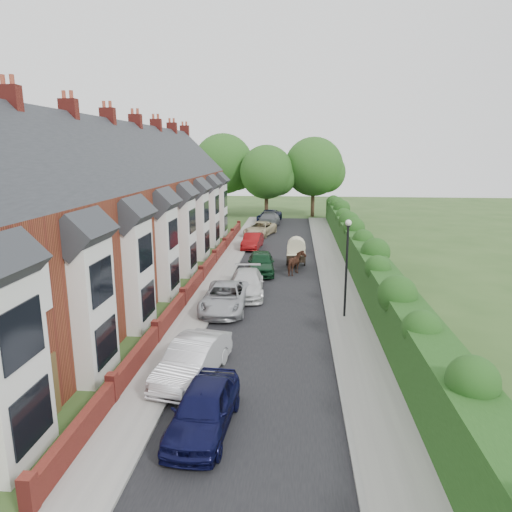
% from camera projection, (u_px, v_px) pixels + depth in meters
% --- Properties ---
extents(ground, '(140.00, 140.00, 0.00)m').
position_uv_depth(ground, '(275.00, 348.00, 20.09)').
color(ground, '#2D4C1E').
rests_on(ground, ground).
extents(road, '(6.00, 58.00, 0.02)m').
position_uv_depth(road, '(275.00, 279.00, 30.81)').
color(road, black).
rests_on(road, ground).
extents(pavement_hedge_side, '(2.20, 58.00, 0.12)m').
position_uv_depth(pavement_hedge_side, '(337.00, 280.00, 30.45)').
color(pavement_hedge_side, gray).
rests_on(pavement_hedge_side, ground).
extents(pavement_house_side, '(1.70, 58.00, 0.12)m').
position_uv_depth(pavement_house_side, '(219.00, 277.00, 31.13)').
color(pavement_house_side, gray).
rests_on(pavement_house_side, ground).
extents(kerb_hedge_side, '(0.18, 58.00, 0.13)m').
position_uv_depth(kerb_hedge_side, '(321.00, 280.00, 30.54)').
color(kerb_hedge_side, gray).
rests_on(kerb_hedge_side, ground).
extents(kerb_house_side, '(0.18, 58.00, 0.13)m').
position_uv_depth(kerb_house_side, '(231.00, 278.00, 31.06)').
color(kerb_house_side, gray).
rests_on(kerb_house_side, ground).
extents(hedge, '(2.10, 58.00, 2.85)m').
position_uv_depth(hedge, '(365.00, 258.00, 29.95)').
color(hedge, '#183C13').
rests_on(hedge, ground).
extents(terrace_row, '(9.05, 40.50, 11.50)m').
position_uv_depth(terrace_row, '(116.00, 214.00, 29.70)').
color(terrace_row, brown).
rests_on(terrace_row, ground).
extents(garden_wall_row, '(0.35, 40.35, 1.10)m').
position_uv_depth(garden_wall_row, '(202.00, 275.00, 30.15)').
color(garden_wall_row, maroon).
rests_on(garden_wall_row, ground).
extents(lamppost, '(0.32, 0.32, 5.16)m').
position_uv_depth(lamppost, '(347.00, 256.00, 22.95)').
color(lamppost, black).
rests_on(lamppost, ground).
extents(tree_far_left, '(7.14, 6.80, 9.29)m').
position_uv_depth(tree_far_left, '(269.00, 173.00, 57.95)').
color(tree_far_left, '#332316').
rests_on(tree_far_left, ground).
extents(tree_far_right, '(7.98, 7.60, 10.31)m').
position_uv_depth(tree_far_right, '(317.00, 168.00, 59.24)').
color(tree_far_right, '#332316').
rests_on(tree_far_right, ground).
extents(tree_far_back, '(8.40, 8.00, 10.82)m').
position_uv_depth(tree_far_back, '(227.00, 165.00, 61.16)').
color(tree_far_back, '#332316').
rests_on(tree_far_back, ground).
extents(car_navy, '(2.00, 4.41, 1.47)m').
position_uv_depth(car_navy, '(204.00, 408.00, 14.04)').
color(car_navy, black).
rests_on(car_navy, ground).
extents(car_silver_a, '(2.46, 4.81, 1.51)m').
position_uv_depth(car_silver_a, '(193.00, 360.00, 17.27)').
color(car_silver_a, silver).
rests_on(car_silver_a, ground).
extents(car_silver_b, '(2.36, 5.10, 1.42)m').
position_uv_depth(car_silver_b, '(225.00, 297.00, 24.80)').
color(car_silver_b, '#A6A7AD').
rests_on(car_silver_b, ground).
extents(car_white, '(2.37, 5.02, 1.42)m').
position_uv_depth(car_white, '(247.00, 283.00, 27.43)').
color(car_white, silver).
rests_on(car_white, ground).
extents(car_green, '(2.19, 4.68, 1.55)m').
position_uv_depth(car_green, '(261.00, 262.00, 32.29)').
color(car_green, '#0E311A').
rests_on(car_green, ground).
extents(car_red, '(1.74, 4.24, 1.37)m').
position_uv_depth(car_red, '(252.00, 241.00, 40.55)').
color(car_red, maroon).
rests_on(car_red, ground).
extents(car_beige, '(3.52, 5.42, 1.39)m').
position_uv_depth(car_beige, '(260.00, 229.00, 46.78)').
color(car_beige, '#C7B790').
rests_on(car_beige, ground).
extents(car_grey, '(2.77, 5.68, 1.59)m').
position_uv_depth(car_grey, '(268.00, 220.00, 51.80)').
color(car_grey, '#55585C').
rests_on(car_grey, ground).
extents(car_black, '(1.65, 3.85, 1.29)m').
position_uv_depth(car_black, '(268.00, 215.00, 57.66)').
color(car_black, black).
rests_on(car_black, ground).
extents(horse, '(1.51, 2.11, 1.63)m').
position_uv_depth(horse, '(296.00, 263.00, 31.84)').
color(horse, '#442519').
rests_on(horse, ground).
extents(horse_cart, '(1.42, 3.15, 2.27)m').
position_uv_depth(horse_cart, '(296.00, 250.00, 33.75)').
color(horse_cart, black).
rests_on(horse_cart, ground).
extents(car_extra_far, '(3.12, 5.50, 1.45)m').
position_uv_depth(car_extra_far, '(269.00, 216.00, 55.91)').
color(car_extra_far, black).
rests_on(car_extra_far, ground).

